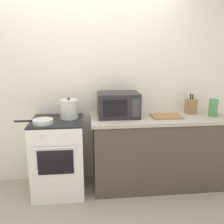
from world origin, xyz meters
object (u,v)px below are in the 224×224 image
(frying_pan, at_px, (42,121))
(cutting_board, at_px, (166,116))
(stove, at_px, (59,156))
(microwave, at_px, (118,105))
(pasta_box, at_px, (213,108))
(knife_block, at_px, (191,106))
(stock_pot, at_px, (69,109))

(frying_pan, relative_size, cutting_board, 1.19)
(cutting_board, bearing_deg, stove, -179.95)
(frying_pan, distance_m, microwave, 0.92)
(pasta_box, bearing_deg, knife_block, 141.22)
(stock_pot, height_order, microwave, microwave)
(stock_pot, xyz_separation_m, cutting_board, (1.18, -0.07, -0.10))
(frying_pan, bearing_deg, microwave, 13.57)
(stock_pot, height_order, pasta_box, stock_pot)
(pasta_box, bearing_deg, frying_pan, -177.07)
(stove, relative_size, frying_pan, 2.16)
(cutting_board, distance_m, knife_block, 0.40)
(frying_pan, height_order, microwave, microwave)
(frying_pan, xyz_separation_m, knife_block, (1.84, 0.27, 0.07))
(frying_pan, relative_size, microwave, 0.85)
(microwave, bearing_deg, pasta_box, -5.28)
(microwave, bearing_deg, frying_pan, -166.43)
(microwave, bearing_deg, stock_pot, -178.92)
(microwave, bearing_deg, cutting_board, -7.56)
(stock_pot, relative_size, knife_block, 1.18)
(stove, xyz_separation_m, knife_block, (1.70, 0.14, 0.56))
(frying_pan, relative_size, pasta_box, 1.94)
(stock_pot, distance_m, cutting_board, 1.19)
(stove, distance_m, frying_pan, 0.52)
(frying_pan, xyz_separation_m, cutting_board, (1.47, 0.13, -0.02))
(microwave, height_order, pasta_box, microwave)
(cutting_board, bearing_deg, knife_block, 20.75)
(stock_pot, bearing_deg, pasta_box, -3.14)
(stock_pot, distance_m, pasta_box, 1.77)
(stock_pot, height_order, frying_pan, stock_pot)
(cutting_board, height_order, knife_block, knife_block)
(stove, relative_size, knife_block, 3.57)
(stock_pot, bearing_deg, stove, -154.66)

